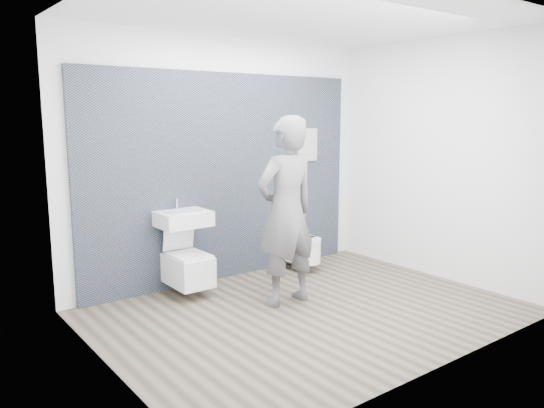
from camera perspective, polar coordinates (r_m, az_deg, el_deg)
ground at (r=5.37m, az=3.95°, el=-11.44°), size 4.00×4.00×0.00m
room_shell at (r=5.02m, az=4.18°, el=7.44°), size 4.00×4.00×4.00m
tile_wall at (r=6.49m, az=-4.69°, el=-7.71°), size 3.60×0.06×2.40m
washbasin at (r=5.74m, az=-9.50°, el=-1.52°), size 0.54×0.41×0.41m
toilet_square at (r=5.81m, az=-9.05°, el=-6.76°), size 0.38×0.55×0.74m
toilet_rounded at (r=6.67m, az=3.18°, el=-4.82°), size 0.34×0.57×0.31m
info_placard at (r=7.14m, az=3.68°, el=-6.08°), size 0.31×0.03×0.42m
visitor at (r=5.34m, az=1.54°, el=-0.82°), size 0.70×0.46×1.92m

